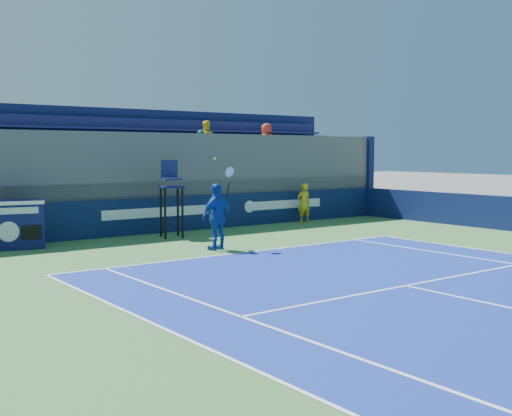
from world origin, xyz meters
TOP-DOWN VIEW (x-y plane):
  - ball_person at (6.04, 16.51)m, footprint 0.62×0.47m
  - back_hoarding at (0.00, 17.10)m, footprint 20.40×0.21m
  - match_clock at (-4.77, 16.27)m, footprint 1.44×0.97m
  - umpire_chair at (-0.12, 15.85)m, footprint 0.86×0.86m
  - tennis_player at (-0.41, 12.75)m, footprint 1.15×0.63m
  - stadium_seating at (0.00, 19.15)m, footprint 21.00×4.05m

SIDE VIEW (x-z plane):
  - back_hoarding at x=0.00m, z-range 0.00..1.20m
  - match_clock at x=-4.77m, z-range 0.04..1.44m
  - ball_person at x=6.04m, z-range 0.01..1.53m
  - tennis_player at x=-0.41m, z-range -0.34..2.23m
  - umpire_chair at x=-0.12m, z-range 0.29..2.77m
  - stadium_seating at x=0.00m, z-range -0.36..4.04m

